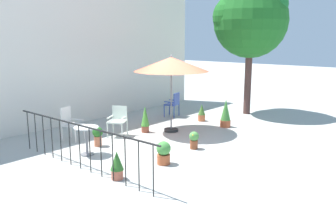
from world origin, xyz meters
name	(u,v)px	position (x,y,z in m)	size (l,w,h in m)	color
ground_plane	(172,139)	(0.00, 0.00, 0.00)	(60.00, 60.00, 0.00)	#ADACA4
villa_facade	(86,52)	(0.00, 3.86, 2.38)	(10.67, 0.30, 4.76)	silver
terrace_railing	(79,139)	(-3.18, 0.00, 0.68)	(0.03, 4.81, 1.01)	black
shade_tree	(250,20)	(4.61, 0.09, 3.49)	(2.87, 2.73, 4.85)	#4E322D
patio_umbrella_0	(171,65)	(0.62, 0.55, 2.07)	(2.27, 2.27, 2.36)	#2D2D2D
cafe_table_0	(86,136)	(-2.49, 0.66, 0.49)	(0.61, 0.61, 0.72)	silver
patio_chair_0	(70,122)	(-1.98, 2.12, 0.53)	(0.58, 0.60, 0.95)	silver
patio_chair_1	(174,103)	(2.32, 1.86, 0.53)	(0.59, 0.55, 0.89)	#294095
patio_chair_2	(118,119)	(-0.77, 1.44, 0.51)	(0.66, 0.66, 0.87)	silver
potted_plant_0	(164,152)	(-1.75, -1.22, 0.28)	(0.33, 0.33, 0.54)	#B85731
potted_plant_1	(194,139)	(-0.37, -1.06, 0.26)	(0.25, 0.25, 0.47)	brown
potted_plant_2	(98,135)	(-1.85, 1.04, 0.31)	(0.28, 0.28, 0.53)	#C06847
potted_plant_3	(202,113)	(2.41, 0.65, 0.29)	(0.25, 0.25, 0.59)	#C4673F
potted_plant_4	(117,165)	(-3.05, -1.09, 0.31)	(0.28, 0.28, 0.60)	#BF634A
potted_plant_5	(145,119)	(0.02, 1.09, 0.43)	(0.26, 0.26, 0.84)	#974C36
potted_plant_6	(226,114)	(2.21, -0.44, 0.44)	(0.34, 0.34, 0.92)	#B95834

